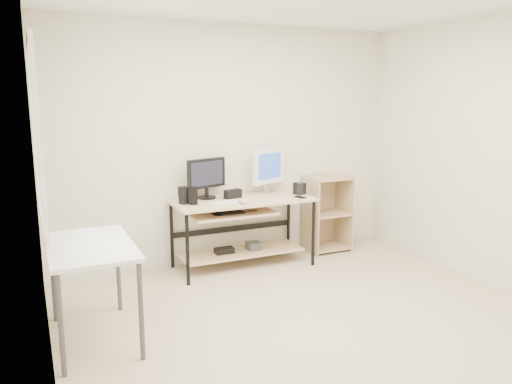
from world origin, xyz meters
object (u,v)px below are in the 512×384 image
object	(u,v)px
white_imac	(269,167)
side_table	(91,255)
desk	(241,218)
shelf_unit	(325,213)
black_monitor	(206,176)
audio_controller	(193,196)

from	to	relation	value
white_imac	side_table	bearing A→B (deg)	-171.74
desk	shelf_unit	xyz separation A→B (m)	(1.18, 0.16, -0.09)
desk	black_monitor	size ratio (longest dim) A/B	3.25
side_table	shelf_unit	distance (m)	3.09
black_monitor	audio_controller	xyz separation A→B (m)	(-0.22, -0.23, -0.16)
audio_controller	desk	bearing A→B (deg)	28.25
side_table	audio_controller	xyz separation A→B (m)	(1.12, 1.01, 0.17)
side_table	audio_controller	size ratio (longest dim) A/B	5.51
desk	audio_controller	bearing A→B (deg)	-174.93
side_table	shelf_unit	world-z (taller)	shelf_unit
white_imac	black_monitor	bearing A→B (deg)	157.87
black_monitor	white_imac	xyz separation A→B (m)	(0.74, 0.01, 0.05)
black_monitor	audio_controller	world-z (taller)	black_monitor
desk	black_monitor	world-z (taller)	black_monitor
shelf_unit	black_monitor	bearing A→B (deg)	179.17
desk	white_imac	xyz separation A→B (m)	(0.43, 0.19, 0.51)
shelf_unit	white_imac	bearing A→B (deg)	177.76
side_table	black_monitor	distance (m)	1.86
desk	side_table	bearing A→B (deg)	-147.35
desk	side_table	world-z (taller)	same
side_table	shelf_unit	bearing A→B (deg)	23.33
desk	audio_controller	distance (m)	0.62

